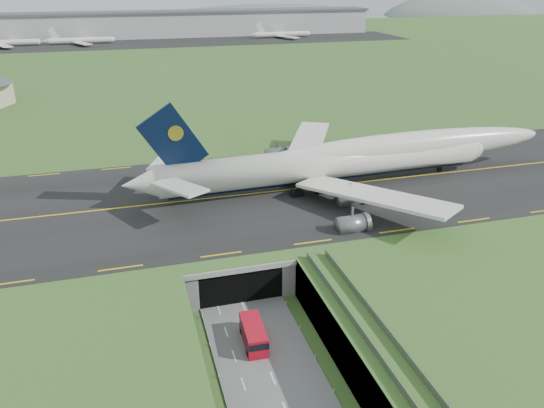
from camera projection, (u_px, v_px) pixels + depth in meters
name	position (u px, v px, depth m)	size (l,w,h in m)	color
ground	(256.00, 338.00, 68.56)	(900.00, 900.00, 0.00)	#335F26
airfield_deck	(255.00, 318.00, 67.36)	(800.00, 800.00, 6.00)	gray
trench_road	(272.00, 376.00, 61.91)	(12.00, 75.00, 0.20)	slate
taxiway	(210.00, 199.00, 95.20)	(800.00, 44.00, 0.18)	black
tunnel_portal	(229.00, 255.00, 81.95)	(17.00, 22.30, 6.00)	gray
guideway	(410.00, 392.00, 52.34)	(3.00, 53.00, 7.05)	#A8A8A3
jumbo_jet	(356.00, 159.00, 100.36)	(85.59, 56.56, 18.72)	silver
shuttle_tram	(253.00, 334.00, 66.76)	(2.88, 6.89, 2.79)	#B40C1D
cargo_terminal	(136.00, 25.00, 326.80)	(320.00, 67.00, 15.60)	#B2B2B2
distant_hills	(206.00, 31.00, 465.22)	(700.00, 91.00, 60.00)	slate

